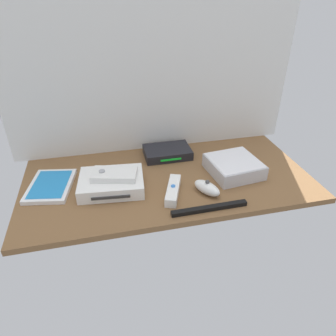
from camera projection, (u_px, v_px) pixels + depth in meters
ground_plane at (168, 180)px, 109.90cm from camera, size 100.00×48.00×2.00cm
back_wall at (153, 69)px, 113.13cm from camera, size 110.00×1.20×64.00cm
game_console at (111, 183)px, 102.69cm from camera, size 22.47×18.04×4.40cm
mini_computer at (234, 166)px, 110.89cm from camera, size 18.82×18.82×5.30cm
game_case at (51, 186)px, 103.79cm from camera, size 16.78×21.13×1.56cm
network_router at (167, 152)px, 121.96cm from camera, size 18.00×12.40×3.40cm
remote_wand at (173, 190)px, 100.26cm from camera, size 8.59×15.12×3.40cm
remote_nunchuk at (207, 188)px, 100.47cm from camera, size 8.93×10.84×5.10cm
remote_classic_pad at (114, 174)px, 101.21cm from camera, size 15.92×11.28×2.40cm
sensor_bar at (209, 208)px, 93.68cm from camera, size 24.02×2.12×1.40cm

